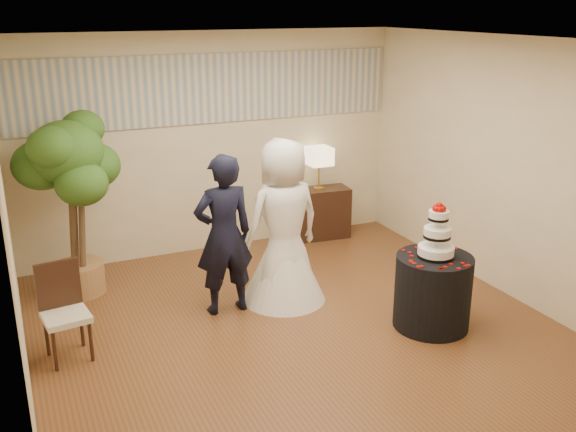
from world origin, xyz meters
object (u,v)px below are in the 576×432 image
groom (224,235)px  side_chair (66,314)px  wedding_cake (437,230)px  cake_table (433,292)px  table_lamp (319,168)px  ficus_tree (72,205)px  bride (284,222)px  console (318,213)px

groom → side_chair: 1.71m
wedding_cake → groom: bearing=146.4°
cake_table → wedding_cake: wedding_cake is taller
table_lamp → cake_table: bearing=-92.8°
ficus_tree → side_chair: bearing=-101.1°
table_lamp → ficus_tree: bearing=-171.2°
cake_table → side_chair: (-3.40, 0.85, 0.07)m
groom → cake_table: bearing=145.4°
groom → side_chair: bearing=10.4°
bride → ficus_tree: ficus_tree is taller
cake_table → ficus_tree: ficus_tree is taller
console → cake_table: bearing=-86.9°
bride → console: size_ratio=2.14×
cake_table → wedding_cake: 0.65m
wedding_cake → cake_table: bearing=0.0°
wedding_cake → table_lamp: bearing=87.2°
groom → cake_table: groom is taller
console → ficus_tree: size_ratio=0.41×
cake_table → ficus_tree: 3.92m
bride → table_lamp: size_ratio=3.10×
console → ficus_tree: (-3.26, -0.51, 0.68)m
groom → bride: bride is taller
groom → cake_table: (1.77, -1.18, -0.48)m
groom → ficus_tree: bearing=-40.1°
console → groom: bearing=-134.1°
wedding_cake → table_lamp: (0.14, 2.78, -0.04)m
table_lamp → side_chair: (-3.54, -1.93, -0.54)m
bride → console: bearing=-135.6°
bride → side_chair: 2.37m
bride → console: 2.10m
groom → ficus_tree: size_ratio=0.83×
table_lamp → ficus_tree: (-3.26, -0.51, 0.04)m
table_lamp → side_chair: 4.06m
cake_table → wedding_cake: bearing=0.0°
cake_table → table_lamp: 2.85m
groom → console: 2.54m
console → side_chair: bearing=-145.5°
ficus_tree → console: bearing=8.8°
bride → ficus_tree: 2.30m
cake_table → console: bearing=87.2°
bride → ficus_tree: size_ratio=0.87×
table_lamp → side_chair: size_ratio=0.65×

